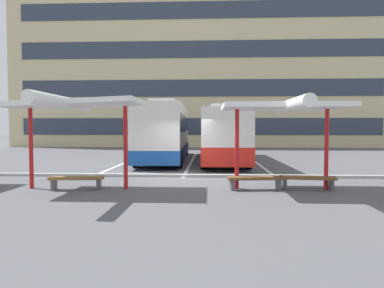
% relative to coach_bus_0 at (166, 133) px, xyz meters
% --- Properties ---
extents(ground_plane, '(160.00, 160.00, 0.00)m').
position_rel_coach_bus_0_xyz_m(ground_plane, '(1.70, -7.49, -1.76)').
color(ground_plane, '#515156').
extents(terminal_building, '(41.20, 14.00, 18.92)m').
position_rel_coach_bus_0_xyz_m(terminal_building, '(1.74, 21.58, 6.33)').
color(terminal_building, '#D1BC8C').
rests_on(terminal_building, ground).
extents(coach_bus_0, '(2.83, 11.82, 3.76)m').
position_rel_coach_bus_0_xyz_m(coach_bus_0, '(0.00, 0.00, 0.00)').
color(coach_bus_0, silver).
rests_on(coach_bus_0, ground).
extents(coach_bus_1, '(2.64, 11.98, 3.45)m').
position_rel_coach_bus_0_xyz_m(coach_bus_1, '(3.63, -0.33, -0.19)').
color(coach_bus_1, silver).
rests_on(coach_bus_1, ground).
extents(lane_stripe_0, '(0.16, 14.00, 0.01)m').
position_rel_coach_bus_0_xyz_m(lane_stripe_0, '(-2.24, -0.91, -1.76)').
color(lane_stripe_0, white).
rests_on(lane_stripe_0, ground).
extents(lane_stripe_1, '(0.16, 14.00, 0.01)m').
position_rel_coach_bus_0_xyz_m(lane_stripe_1, '(1.70, -0.91, -1.76)').
color(lane_stripe_1, white).
rests_on(lane_stripe_1, ground).
extents(lane_stripe_2, '(0.16, 14.00, 0.01)m').
position_rel_coach_bus_0_xyz_m(lane_stripe_2, '(5.65, -0.91, -1.76)').
color(lane_stripe_2, white).
rests_on(lane_stripe_2, ground).
extents(waiting_shelter_1, '(4.31, 4.62, 3.09)m').
position_rel_coach_bus_0_xyz_m(waiting_shelter_1, '(-1.71, -10.96, 1.09)').
color(waiting_shelter_1, red).
rests_on(waiting_shelter_1, ground).
extents(bench_1, '(1.84, 0.63, 0.45)m').
position_rel_coach_bus_0_xyz_m(bench_1, '(-1.71, -10.88, -1.42)').
color(bench_1, brown).
rests_on(bench_1, ground).
extents(waiting_shelter_2, '(4.03, 4.86, 2.97)m').
position_rel_coach_bus_0_xyz_m(waiting_shelter_2, '(5.27, -10.70, 0.99)').
color(waiting_shelter_2, red).
rests_on(waiting_shelter_2, ground).
extents(bench_2, '(1.93, 0.64, 0.45)m').
position_rel_coach_bus_0_xyz_m(bench_2, '(4.37, -10.61, -1.42)').
color(bench_2, brown).
rests_on(bench_2, ground).
extents(bench_3, '(1.87, 0.61, 0.45)m').
position_rel_coach_bus_0_xyz_m(bench_3, '(6.17, -10.44, -1.42)').
color(bench_3, brown).
rests_on(bench_3, ground).
extents(platform_kerb, '(44.00, 0.24, 0.12)m').
position_rel_coach_bus_0_xyz_m(platform_kerb, '(1.70, -7.63, -1.70)').
color(platform_kerb, '#ADADA8').
rests_on(platform_kerb, ground).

